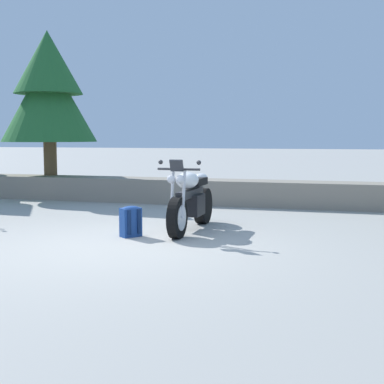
% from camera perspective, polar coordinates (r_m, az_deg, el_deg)
% --- Properties ---
extents(ground_plane, '(120.00, 120.00, 0.00)m').
position_cam_1_polar(ground_plane, '(7.49, -7.54, -5.73)').
color(ground_plane, '#A3A099').
extents(stone_wall, '(36.00, 0.80, 0.55)m').
position_cam_1_polar(stone_wall, '(11.96, 1.51, 0.03)').
color(stone_wall, gray).
rests_on(stone_wall, ground).
extents(motorcycle_white_centre, '(0.67, 2.06, 1.18)m').
position_cam_1_polar(motorcycle_white_centre, '(8.53, -0.17, -0.94)').
color(motorcycle_white_centre, black).
rests_on(motorcycle_white_centre, ground).
extents(rider_backpack, '(0.35, 0.35, 0.47)m').
position_cam_1_polar(rider_backpack, '(8.10, -6.63, -3.09)').
color(rider_backpack, navy).
rests_on(rider_backpack, ground).
extents(pine_tree_mid_left, '(2.32, 2.32, 3.54)m').
position_cam_1_polar(pine_tree_mid_left, '(13.74, -15.19, 10.64)').
color(pine_tree_mid_left, brown).
rests_on(pine_tree_mid_left, stone_wall).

